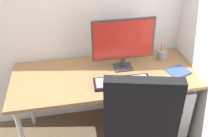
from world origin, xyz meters
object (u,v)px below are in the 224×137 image
Objects in this scene: filing_cabinet at (160,104)px; pen_holder at (162,54)px; mouse at (165,81)px; office_chair at (138,137)px; notebook at (178,72)px; monitor at (123,41)px; keyboard at (122,82)px.

filing_cabinet is 3.64× the size of pen_holder.
mouse is at bearing -105.92° from pen_holder.
notebook is at bearing 47.09° from office_chair.
filing_cabinet is 0.46m from mouse.
notebook is at bearing -21.89° from filing_cabinet.
monitor is (-0.36, 0.13, 0.67)m from filing_cabinet.
pen_holder reaches higher than mouse.
office_chair reaches higher than monitor.
office_chair is at bearing -94.55° from monitor.
notebook is (0.17, 0.12, -0.01)m from mouse.
keyboard is (-0.42, -0.11, 0.41)m from filing_cabinet.
keyboard is at bearing -175.21° from mouse.
mouse is 0.39m from pen_holder.
office_chair is at bearing -115.20° from mouse.
monitor reaches higher than pen_holder.
monitor is 0.36m from keyboard.
filing_cabinet is at bearing -19.64° from monitor.
monitor is 0.56m from notebook.
filing_cabinet is at bearing 137.96° from notebook.
notebook is (0.53, 0.57, 0.10)m from office_chair.
filing_cabinet is at bearing 14.62° from keyboard.
pen_holder is 1.00× the size of notebook.
office_chair is 0.58m from mouse.
notebook is (0.07, -0.25, -0.04)m from pen_holder.
pen_holder is (0.04, 0.21, 0.45)m from filing_cabinet.
office_chair is 6.88× the size of notebook.
monitor is at bearing 148.68° from mouse.
mouse is at bearing -44.69° from monitor.
keyboard is 0.36m from mouse.
monitor reaches higher than filing_cabinet.
pen_holder is (0.46, 0.82, 0.14)m from office_chair.
pen_holder reaches higher than keyboard.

